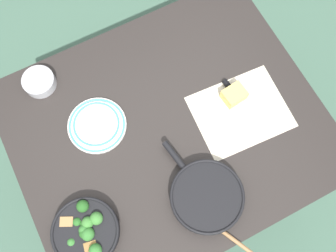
# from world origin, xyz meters

# --- Properties ---
(ground_plane) EXTENTS (14.00, 14.00, 0.00)m
(ground_plane) POSITION_xyz_m (0.00, 0.00, 0.00)
(ground_plane) COLOR #476B56
(dining_table_red) EXTENTS (1.22, 1.03, 0.76)m
(dining_table_red) POSITION_xyz_m (0.00, 0.00, 0.68)
(dining_table_red) COLOR #2D2826
(dining_table_red) RESTS_ON ground_plane
(skillet_broccoli) EXTENTS (0.28, 0.32, 0.08)m
(skillet_broccoli) POSITION_xyz_m (0.45, 0.22, 0.79)
(skillet_broccoli) COLOR black
(skillet_broccoli) RESTS_ON dining_table_red
(skillet_eggs) EXTENTS (0.28, 0.40, 0.06)m
(skillet_eggs) POSITION_xyz_m (0.00, 0.31, 0.79)
(skillet_eggs) COLOR black
(skillet_eggs) RESTS_ON dining_table_red
(wooden_spoon) EXTENTS (0.20, 0.36, 0.02)m
(wooden_spoon) POSITION_xyz_m (-0.00, 0.47, 0.77)
(wooden_spoon) COLOR #A87A4C
(wooden_spoon) RESTS_ON dining_table_red
(parchment_sheet) EXTENTS (0.39, 0.32, 0.00)m
(parchment_sheet) POSITION_xyz_m (-0.29, 0.08, 0.76)
(parchment_sheet) COLOR beige
(parchment_sheet) RESTS_ON dining_table_red
(grater_knife) EXTENTS (0.06, 0.23, 0.02)m
(grater_knife) POSITION_xyz_m (-0.31, 0.01, 0.77)
(grater_knife) COLOR silver
(grater_knife) RESTS_ON dining_table_red
(cheese_block) EXTENTS (0.10, 0.08, 0.05)m
(cheese_block) POSITION_xyz_m (-0.30, 0.01, 0.79)
(cheese_block) COLOR #EACC66
(cheese_block) RESTS_ON dining_table_red
(dinner_plate_stack) EXTENTS (0.24, 0.24, 0.03)m
(dinner_plate_stack) POSITION_xyz_m (0.25, -0.14, 0.77)
(dinner_plate_stack) COLOR silver
(dinner_plate_stack) RESTS_ON dining_table_red
(prep_bowl_steel) EXTENTS (0.13, 0.13, 0.05)m
(prep_bowl_steel) POSITION_xyz_m (0.38, -0.41, 0.78)
(prep_bowl_steel) COLOR #B7B7BC
(prep_bowl_steel) RESTS_ON dining_table_red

